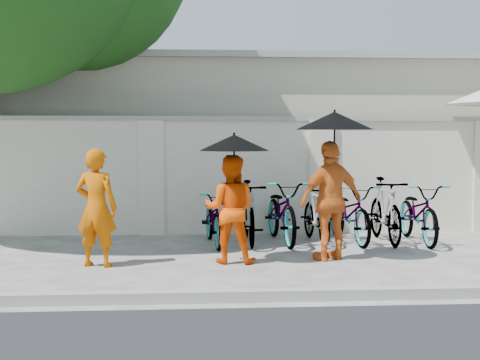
{
  "coord_description": "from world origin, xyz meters",
  "views": [
    {
      "loc": [
        -0.26,
        -8.65,
        1.78
      ],
      "look_at": [
        0.41,
        1.02,
        1.1
      ],
      "focal_mm": 50.0,
      "sensor_mm": 36.0,
      "label": 1
    }
  ],
  "objects": [
    {
      "name": "bike_5",
      "position": [
        2.84,
        1.92,
        0.53
      ],
      "size": [
        0.52,
        1.77,
        1.06
      ],
      "primitive_type": "imported",
      "rotation": [
        0.0,
        0.0,
        -0.01
      ],
      "color": "slate",
      "rests_on": "ground"
    },
    {
      "name": "parasol_right",
      "position": [
        1.68,
        0.46,
        1.95
      ],
      "size": [
        1.07,
        1.07,
        1.13
      ],
      "color": "black",
      "rests_on": "ground"
    },
    {
      "name": "kerb",
      "position": [
        0.0,
        -1.7,
        0.06
      ],
      "size": [
        40.0,
        0.16,
        0.12
      ],
      "primitive_type": "cube",
      "color": "gray",
      "rests_on": "ground"
    },
    {
      "name": "parasol_center",
      "position": [
        0.29,
        0.36,
        1.65
      ],
      "size": [
        0.95,
        0.95,
        0.92
      ],
      "color": "black",
      "rests_on": "ground"
    },
    {
      "name": "bike_1",
      "position": [
        0.62,
        1.97,
        0.51
      ],
      "size": [
        0.48,
        1.69,
        1.02
      ],
      "primitive_type": "imported",
      "rotation": [
        0.0,
        0.0,
        0.0
      ],
      "color": "slate",
      "rests_on": "ground"
    },
    {
      "name": "bike_2",
      "position": [
        1.17,
        2.06,
        0.51
      ],
      "size": [
        0.83,
        1.99,
        1.02
      ],
      "primitive_type": "imported",
      "rotation": [
        0.0,
        0.0,
        0.08
      ],
      "color": "slate",
      "rests_on": "ground"
    },
    {
      "name": "building_behind",
      "position": [
        2.0,
        7.0,
        1.6
      ],
      "size": [
        14.0,
        6.0,
        3.2
      ],
      "primitive_type": "cube",
      "color": "#C1B996",
      "rests_on": "ground"
    },
    {
      "name": "ground",
      "position": [
        0.0,
        0.0,
        0.0
      ],
      "size": [
        80.0,
        80.0,
        0.0
      ],
      "primitive_type": "plane",
      "color": "#ABABA9"
    },
    {
      "name": "monk_left",
      "position": [
        -1.56,
        0.3,
        0.79
      ],
      "size": [
        0.66,
        0.53,
        1.58
      ],
      "primitive_type": "imported",
      "rotation": [
        0.0,
        0.0,
        2.84
      ],
      "color": "#C85602",
      "rests_on": "ground"
    },
    {
      "name": "bike_6",
      "position": [
        3.39,
        1.91,
        0.49
      ],
      "size": [
        0.67,
        1.87,
        0.98
      ],
      "primitive_type": "imported",
      "rotation": [
        0.0,
        0.0,
        -0.01
      ],
      "color": "slate",
      "rests_on": "ground"
    },
    {
      "name": "monk_center",
      "position": [
        0.24,
        0.44,
        0.74
      ],
      "size": [
        0.82,
        0.69,
        1.49
      ],
      "primitive_type": "imported",
      "rotation": [
        0.0,
        0.0,
        2.95
      ],
      "color": "#F14B05",
      "rests_on": "ground"
    },
    {
      "name": "monk_right",
      "position": [
        1.66,
        0.54,
        0.84
      ],
      "size": [
        1.07,
        0.76,
        1.68
      ],
      "primitive_type": "imported",
      "rotation": [
        0.0,
        0.0,
        3.54
      ],
      "color": "orange",
      "rests_on": "ground"
    },
    {
      "name": "bike_4",
      "position": [
        2.28,
        2.02,
        0.48
      ],
      "size": [
        0.85,
        1.89,
        0.96
      ],
      "primitive_type": "imported",
      "rotation": [
        0.0,
        0.0,
        0.12
      ],
      "color": "slate",
      "rests_on": "ground"
    },
    {
      "name": "bike_3",
      "position": [
        1.73,
        2.02,
        0.48
      ],
      "size": [
        0.57,
        1.62,
        0.96
      ],
      "primitive_type": "imported",
      "rotation": [
        0.0,
        0.0,
        0.08
      ],
      "color": "slate",
      "rests_on": "ground"
    },
    {
      "name": "bike_0",
      "position": [
        0.07,
        1.91,
        0.43
      ],
      "size": [
        0.74,
        1.7,
        0.87
      ],
      "primitive_type": "imported",
      "rotation": [
        0.0,
        0.0,
        0.1
      ],
      "color": "slate",
      "rests_on": "ground"
    },
    {
      "name": "compound_wall",
      "position": [
        1.0,
        3.2,
        1.0
      ],
      "size": [
        20.0,
        0.3,
        2.0
      ],
      "primitive_type": "cube",
      "color": "silver",
      "rests_on": "ground"
    }
  ]
}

